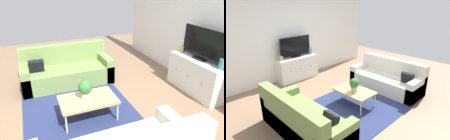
# 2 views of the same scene
# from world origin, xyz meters

# --- Properties ---
(ground_plane) EXTENTS (10.00, 10.00, 0.00)m
(ground_plane) POSITION_xyz_m (0.00, 0.00, 0.00)
(ground_plane) COLOR #84664C
(wall_back) EXTENTS (6.40, 0.12, 2.70)m
(wall_back) POSITION_xyz_m (0.00, 2.55, 1.35)
(wall_back) COLOR white
(wall_back) RESTS_ON ground_plane
(area_rug) EXTENTS (2.50, 1.90, 0.01)m
(area_rug) POSITION_xyz_m (0.00, -0.15, 0.01)
(area_rug) COLOR navy
(area_rug) RESTS_ON ground_plane
(couch_left_side) EXTENTS (0.83, 1.93, 0.83)m
(couch_left_side) POSITION_xyz_m (-1.44, -0.11, 0.27)
(couch_left_side) COLOR olive
(couch_left_side) RESTS_ON ground_plane
(coffee_table) EXTENTS (0.59, 0.92, 0.38)m
(coffee_table) POSITION_xyz_m (0.08, -0.05, 0.35)
(coffee_table) COLOR tan
(coffee_table) RESTS_ON ground_plane
(potted_plant) EXTENTS (0.23, 0.23, 0.31)m
(potted_plant) POSITION_xyz_m (0.05, -0.08, 0.55)
(potted_plant) COLOR #B7B2A8
(potted_plant) RESTS_ON coffee_table
(tv_console) EXTENTS (1.29, 0.47, 0.71)m
(tv_console) POSITION_xyz_m (0.04, 2.27, 0.36)
(tv_console) COLOR silver
(tv_console) RESTS_ON ground_plane
(flat_screen_tv) EXTENTS (1.00, 0.16, 0.62)m
(flat_screen_tv) POSITION_xyz_m (0.04, 2.29, 1.03)
(flat_screen_tv) COLOR black
(flat_screen_tv) RESTS_ON tv_console
(glass_vase) EXTENTS (0.11, 0.11, 0.19)m
(glass_vase) POSITION_xyz_m (0.56, 2.27, 0.81)
(glass_vase) COLOR teal
(glass_vase) RESTS_ON tv_console
(mantel_clock) EXTENTS (0.11, 0.07, 0.13)m
(mantel_clock) POSITION_xyz_m (-0.49, 2.27, 0.78)
(mantel_clock) COLOR tan
(mantel_clock) RESTS_ON tv_console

